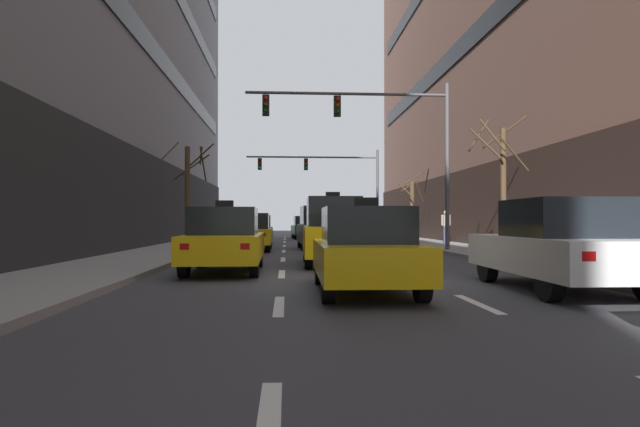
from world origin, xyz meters
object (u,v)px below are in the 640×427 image
taxi_driving_4 (225,240)px  car_parked_1 (559,246)px  pedestrian_0 (446,224)px  traffic_signal_0 (380,131)px  taxi_driving_0 (251,232)px  car_driving_6 (257,230)px  street_tree_0 (413,207)px  car_driving_2 (305,228)px  street_tree_2 (188,190)px  traffic_signal_1 (332,175)px  taxi_driving_3 (365,250)px  taxi_driving_5 (333,231)px  car_driving_1 (318,228)px  street_tree_1 (501,181)px

taxi_driving_4 → car_parked_1: 7.88m
pedestrian_0 → traffic_signal_0: bearing=-126.3°
taxi_driving_0 → car_driving_6: 7.50m
street_tree_0 → car_driving_2: bearing=129.9°
street_tree_2 → pedestrian_0: street_tree_2 is taller
traffic_signal_1 → taxi_driving_4: bearing=-101.1°
traffic_signal_1 → pedestrian_0: size_ratio=5.54×
taxi_driving_3 → taxi_driving_4: taxi_driving_4 is taller
taxi_driving_5 → car_driving_6: taxi_driving_5 is taller
taxi_driving_0 → street_tree_2: 3.77m
pedestrian_0 → car_driving_1: bearing=-157.8°
street_tree_0 → street_tree_2: (-12.13, -6.60, 0.60)m
traffic_signal_1 → pedestrian_0: (5.21, -10.69, -3.52)m
car_driving_1 → street_tree_1: street_tree_1 is taller
car_driving_6 → street_tree_1: 16.19m
car_driving_2 → taxi_driving_4: 25.44m
taxi_driving_5 → car_parked_1: 7.22m
car_driving_2 → pedestrian_0: pedestrian_0 is taller
car_parked_1 → traffic_signal_0: size_ratio=0.56×
taxi_driving_3 → taxi_driving_4: bearing=126.7°
street_tree_2 → car_driving_2: bearing=67.0°
car_driving_1 → street_tree_1: bearing=-49.4°
car_driving_2 → pedestrian_0: size_ratio=2.61×
street_tree_1 → traffic_signal_0: bearing=135.6°
car_driving_2 → street_tree_2: bearing=-113.0°
taxi_driving_3 → street_tree_2: (-6.02, 15.32, 1.96)m
car_driving_6 → taxi_driving_0: bearing=-88.9°
car_parked_1 → pedestrian_0: bearing=79.7°
taxi_driving_0 → taxi_driving_3: taxi_driving_0 is taller
car_driving_2 → car_driving_6: (-3.11, -7.82, -0.01)m
taxi_driving_0 → pedestrian_0: pedestrian_0 is taller
car_driving_6 → traffic_signal_1: (5.01, 7.38, 3.87)m
traffic_signal_0 → taxi_driving_4: bearing=-124.8°
traffic_signal_0 → pedestrian_0: bearing=53.7°
car_driving_2 → street_tree_1: 21.95m
taxi_driving_5 → traffic_signal_1: traffic_signal_1 is taller
street_tree_1 → street_tree_2: size_ratio=0.99×
taxi_driving_5 → pedestrian_0: taxi_driving_5 is taller
street_tree_1 → car_driving_1: bearing=130.6°
car_driving_1 → taxi_driving_3: 15.34m
taxi_driving_0 → taxi_driving_3: size_ratio=1.05×
taxi_driving_5 → pedestrian_0: (7.09, 12.03, 0.14)m
street_tree_0 → street_tree_1: street_tree_1 is taller
car_parked_1 → traffic_signal_1: (-1.91, 28.85, 3.81)m
car_driving_1 → taxi_driving_3: bearing=-90.0°
traffic_signal_1 → street_tree_2: traffic_signal_1 is taller
street_tree_0 → taxi_driving_0: bearing=-139.2°
street_tree_0 → pedestrian_0: size_ratio=2.46×
taxi_driving_3 → street_tree_0: 22.80m
taxi_driving_3 → street_tree_1: street_tree_1 is taller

